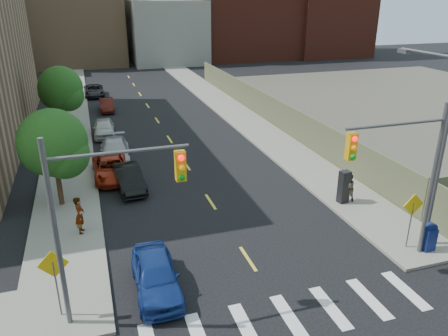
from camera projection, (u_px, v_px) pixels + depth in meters
sidewalk_nw at (70, 103)px, 46.83m from camera, size 3.50×73.00×0.15m
sidewalk_ne at (209, 93)px, 51.21m from camera, size 3.50×73.00×0.15m
fence_north at (270, 110)px, 39.36m from camera, size 0.12×44.00×2.50m
gravel_lot at (420, 103)px, 46.79m from camera, size 36.00×42.00×0.06m
bg_bldg_midwest at (77, 16)px, 71.53m from camera, size 14.00×16.00×15.00m
bg_bldg_center at (165, 31)px, 74.65m from camera, size 12.00×16.00×10.00m
bg_bldg_east at (238, 11)px, 79.26m from camera, size 18.00×18.00×16.00m
bg_bldg_fareast at (322, 5)px, 81.65m from camera, size 14.00×16.00×18.00m
signal_nw at (101, 205)px, 14.28m from camera, size 4.59×0.30×7.00m
signal_ne at (406, 165)px, 17.67m from camera, size 4.59×0.30×7.00m
streetlight_ne at (437, 137)px, 18.83m from camera, size 0.25×3.70×9.00m
warn_sign_nw at (54, 272)px, 15.15m from camera, size 1.06×0.06×2.83m
warn_sign_ne at (412, 211)px, 19.39m from camera, size 1.06×0.06×2.83m
warn_sign_midwest at (63, 149)px, 27.09m from camera, size 1.06×0.06×2.83m
tree_west_near at (53, 147)px, 22.98m from camera, size 3.66×3.64×5.52m
tree_west_far at (61, 91)px, 36.25m from camera, size 3.66×3.64×5.52m
parked_car_blue at (156, 275)px, 17.07m from camera, size 1.80×4.30×1.45m
parked_car_black at (128, 178)px, 26.14m from camera, size 1.86×4.34×1.39m
parked_car_red at (111, 168)px, 27.73m from camera, size 2.25×4.78×1.32m
parked_car_silver at (115, 151)px, 30.69m from camera, size 2.28×4.98×1.41m
parked_car_white at (104, 128)px, 35.89m from camera, size 1.85×4.17×1.40m
parked_car_maroon at (107, 105)px, 43.59m from camera, size 1.36×3.79×1.24m
parked_car_grey at (94, 91)px, 49.97m from camera, size 2.18×4.67×1.29m
mailbox at (429, 237)px, 19.60m from camera, size 0.58×0.45×1.37m
payphone at (344, 187)px, 24.05m from camera, size 0.60×0.52×1.85m
pedestrian_west at (80, 215)px, 20.96m from camera, size 0.54×0.74×1.87m
pedestrian_east at (348, 188)px, 24.19m from camera, size 0.81×0.64×1.63m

